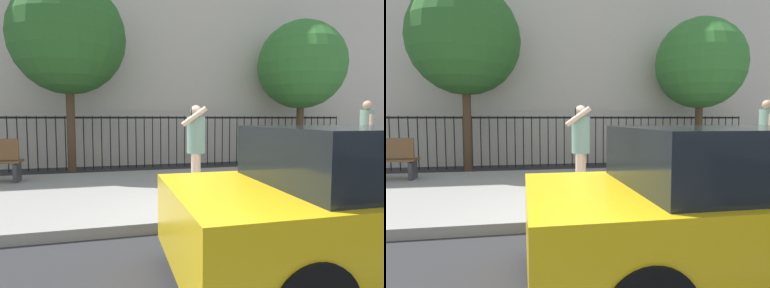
{
  "view_description": "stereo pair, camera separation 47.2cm",
  "coord_description": "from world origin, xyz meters",
  "views": [
    {
      "loc": [
        -1.9,
        -4.17,
        1.53
      ],
      "look_at": [
        -0.37,
        1.91,
        1.03
      ],
      "focal_mm": 30.3,
      "sensor_mm": 36.0,
      "label": 1
    },
    {
      "loc": [
        -1.44,
        -4.27,
        1.53
      ],
      "look_at": [
        -0.37,
        1.91,
        1.03
      ],
      "focal_mm": 30.3,
      "sensor_mm": 36.0,
      "label": 2
    }
  ],
  "objects": [
    {
      "name": "iron_fence",
      "position": [
        0.0,
        5.9,
        1.02
      ],
      "size": [
        12.03,
        0.04,
        1.6
      ],
      "color": "black",
      "rests_on": "ground"
    },
    {
      "name": "ground_plane",
      "position": [
        0.0,
        0.0,
        0.0
      ],
      "size": [
        60.0,
        60.0,
        0.0
      ],
      "primitive_type": "plane",
      "color": "#28282B"
    },
    {
      "name": "street_tree_mid",
      "position": [
        4.08,
        5.21,
        3.22
      ],
      "size": [
        2.79,
        2.79,
        4.63
      ],
      "color": "#4C3823",
      "rests_on": "ground"
    },
    {
      "name": "pedestrian_on_phone",
      "position": [
        -0.36,
        1.64,
        1.09
      ],
      "size": [
        0.54,
        0.72,
        1.62
      ],
      "color": "beige",
      "rests_on": "sidewalk"
    },
    {
      "name": "building_facade",
      "position": [
        0.0,
        8.5,
        4.86
      ],
      "size": [
        28.0,
        4.0,
        9.71
      ],
      "primitive_type": "cube",
      "color": "beige",
      "rests_on": "ground"
    },
    {
      "name": "street_tree_near",
      "position": [
        -2.94,
        5.13,
        3.66
      ],
      "size": [
        3.0,
        3.0,
        5.17
      ],
      "color": "#4C3823",
      "rests_on": "ground"
    },
    {
      "name": "sidewalk",
      "position": [
        0.0,
        2.2,
        0.07
      ],
      "size": [
        28.0,
        4.4,
        0.15
      ],
      "primitive_type": "cube",
      "color": "gray",
      "rests_on": "ground"
    },
    {
      "name": "pedestrian_walking",
      "position": [
        4.56,
        2.89,
        1.21
      ],
      "size": [
        0.41,
        0.48,
        1.84
      ],
      "color": "tan",
      "rests_on": "sidewalk"
    },
    {
      "name": "taxi_yellow",
      "position": [
        0.64,
        -1.57,
        0.7
      ],
      "size": [
        4.2,
        1.87,
        1.45
      ],
      "color": "yellow",
      "rests_on": "ground"
    }
  ]
}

